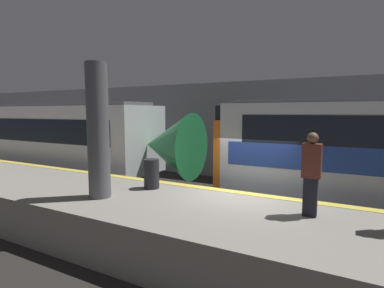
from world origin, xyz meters
TOP-DOWN VIEW (x-y plane):
  - ground_plane at (0.00, 0.00)m, footprint 120.00×120.00m
  - platform at (0.00, -1.76)m, footprint 40.00×3.52m
  - station_rear_barrier at (0.00, 6.24)m, footprint 50.00×0.15m
  - support_pillar_near at (-3.11, -2.26)m, footprint 0.55×0.55m
  - train_modern at (-13.52, 2.42)m, footprint 20.71×2.84m
  - person_walking at (1.88, -1.20)m, footprint 0.38×0.24m
  - trash_bin at (-2.45, -0.90)m, footprint 0.44×0.44m

SIDE VIEW (x-z plane):
  - ground_plane at x=0.00m, z-range 0.00..0.00m
  - platform at x=0.00m, z-range 0.00..1.14m
  - trash_bin at x=-2.45m, z-range 1.13..1.98m
  - train_modern at x=-13.52m, z-range 0.05..3.81m
  - person_walking at x=1.88m, z-range 1.19..2.97m
  - station_rear_barrier at x=0.00m, z-range 0.00..4.81m
  - support_pillar_near at x=-3.11m, z-range 1.13..4.57m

